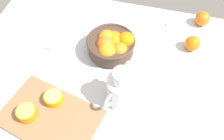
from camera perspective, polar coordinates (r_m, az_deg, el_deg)
ground_plane at (r=105.66cm, az=2.17°, el=-3.48°), size 139.78×101.20×3.00cm
fruit_bowl at (r=110.27cm, az=-0.11°, el=5.72°), size 21.33×21.33×10.74cm
juice_pitcher at (r=95.14cm, az=2.09°, el=-4.56°), size 11.29×15.01×18.06cm
cutting_board at (r=98.76cm, az=-13.83°, el=-10.30°), size 40.31×31.24×1.46cm
orange_half_0 at (r=99.51cm, az=-13.06°, el=-6.16°), size 7.27×7.27×3.62cm
orange_half_1 at (r=98.89cm, az=-18.72°, el=-9.11°), size 7.41×7.41×3.99cm
loose_orange_0 at (r=119.00cm, az=17.75°, el=5.77°), size 6.89×6.89×6.89cm
loose_orange_1 at (r=132.30cm, az=19.77°, el=10.89°), size 7.02×7.02×7.02cm
spoon at (r=127.44cm, az=11.60°, el=9.47°), size 10.01×12.89×1.00cm
herb_sprig_0 at (r=119.32cm, az=-14.51°, el=4.71°), size 5.18×1.07×0.87cm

